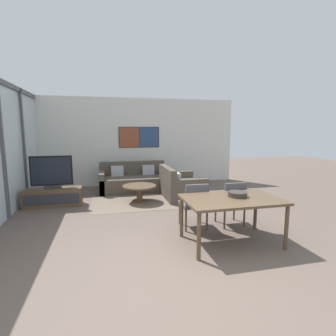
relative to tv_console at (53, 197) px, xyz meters
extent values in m
plane|color=brown|center=(2.16, -3.57, -0.22)|extent=(24.00, 24.00, 0.00)
cube|color=silver|center=(2.16, 2.10, 1.18)|extent=(6.83, 0.06, 2.80)
cube|color=#2D2D33|center=(2.33, 2.06, 1.33)|extent=(1.32, 0.01, 0.67)
cube|color=brown|center=(2.01, 2.06, 1.33)|extent=(0.62, 0.02, 0.63)
cube|color=navy|center=(2.65, 2.06, 1.33)|extent=(0.62, 0.02, 0.63)
cube|color=silver|center=(-0.76, -0.73, 1.18)|extent=(0.02, 5.67, 2.80)
cube|color=#515156|center=(-0.73, -0.73, 1.18)|extent=(0.07, 0.08, 2.80)
cube|color=#515156|center=(-0.73, 0.68, 1.18)|extent=(0.07, 0.08, 2.80)
cube|color=#706051|center=(2.04, -0.09, -0.21)|extent=(2.35, 1.63, 0.01)
cube|color=brown|center=(0.00, 0.00, 0.00)|extent=(1.31, 0.38, 0.44)
cube|color=#2D2D33|center=(0.00, -0.19, 0.00)|extent=(1.20, 0.01, 0.24)
cube|color=#2D2D33|center=(0.00, 0.00, 0.24)|extent=(0.36, 0.20, 0.05)
cube|color=#2D2D33|center=(0.00, 0.00, 0.31)|extent=(0.06, 0.03, 0.08)
cube|color=black|center=(0.00, 0.00, 0.64)|extent=(0.93, 0.04, 0.70)
cube|color=black|center=(0.00, -0.02, 0.64)|extent=(0.87, 0.01, 0.63)
cube|color=#51473D|center=(2.04, 1.15, -0.01)|extent=(1.98, 0.99, 0.42)
cube|color=#51473D|center=(2.04, 1.56, 0.20)|extent=(1.98, 0.16, 0.83)
cube|color=#51473D|center=(1.12, 1.15, 0.08)|extent=(0.14, 0.99, 0.60)
cube|color=#51473D|center=(2.96, 1.15, 0.08)|extent=(0.14, 0.99, 0.60)
cube|color=#B2B7C1|center=(1.57, 1.38, 0.35)|extent=(0.36, 0.12, 0.30)
cube|color=#B2B7C1|center=(2.51, 1.38, 0.35)|extent=(0.36, 0.12, 0.30)
cube|color=#51473D|center=(3.22, 0.10, -0.01)|extent=(0.99, 1.36, 0.42)
cube|color=#51473D|center=(2.80, 0.10, 0.20)|extent=(0.16, 1.36, 0.83)
cube|color=#51473D|center=(3.22, -0.51, 0.08)|extent=(0.99, 0.14, 0.60)
cube|color=#51473D|center=(3.22, 0.71, 0.08)|extent=(0.99, 0.14, 0.60)
cube|color=#B2B7C1|center=(2.98, -0.20, 0.35)|extent=(0.12, 0.36, 0.30)
cylinder|color=brown|center=(2.04, -0.09, -0.20)|extent=(0.38, 0.38, 0.03)
cylinder|color=brown|center=(2.04, -0.09, -0.03)|extent=(0.15, 0.15, 0.38)
cylinder|color=brown|center=(2.04, -0.09, 0.18)|extent=(0.84, 0.84, 0.04)
cube|color=brown|center=(3.15, -2.83, 0.50)|extent=(1.52, 0.96, 0.04)
cylinder|color=brown|center=(2.45, -3.25, 0.13)|extent=(0.06, 0.06, 0.70)
cylinder|color=brown|center=(3.85, -3.25, 0.13)|extent=(0.06, 0.06, 0.70)
cylinder|color=brown|center=(2.45, -2.41, 0.13)|extent=(0.06, 0.06, 0.70)
cylinder|color=brown|center=(3.85, -2.41, 0.13)|extent=(0.06, 0.06, 0.70)
cube|color=#4C4C51|center=(2.79, -2.02, 0.22)|extent=(0.46, 0.46, 0.06)
cube|color=#4C4C51|center=(2.79, -2.23, 0.44)|extent=(0.42, 0.05, 0.39)
cylinder|color=brown|center=(2.59, -2.22, -0.01)|extent=(0.04, 0.04, 0.41)
cylinder|color=brown|center=(2.99, -2.22, -0.01)|extent=(0.04, 0.04, 0.41)
cylinder|color=brown|center=(2.59, -1.82, -0.01)|extent=(0.04, 0.04, 0.41)
cylinder|color=brown|center=(2.99, -1.82, -0.01)|extent=(0.04, 0.04, 0.41)
cube|color=#4C4C51|center=(3.52, -2.07, 0.22)|extent=(0.46, 0.46, 0.06)
cube|color=#4C4C51|center=(3.52, -2.27, 0.44)|extent=(0.42, 0.05, 0.39)
cylinder|color=brown|center=(3.32, -2.27, -0.01)|extent=(0.04, 0.04, 0.41)
cylinder|color=brown|center=(3.72, -2.27, -0.01)|extent=(0.04, 0.04, 0.41)
cylinder|color=brown|center=(3.32, -1.87, -0.01)|extent=(0.04, 0.04, 0.41)
cylinder|color=brown|center=(3.72, -1.87, -0.01)|extent=(0.04, 0.04, 0.41)
cylinder|color=#332D28|center=(3.29, -2.76, 0.56)|extent=(0.31, 0.31, 0.08)
torus|color=#332D28|center=(3.29, -2.76, 0.59)|extent=(0.31, 0.31, 0.02)
camera|label=1|loc=(1.23, -6.49, 1.61)|focal=28.00mm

